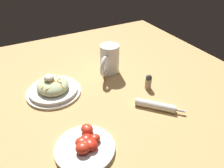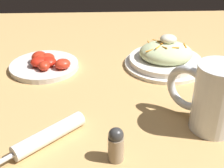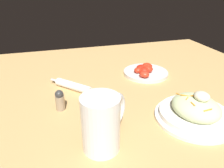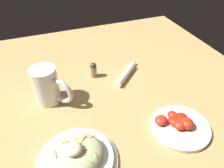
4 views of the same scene
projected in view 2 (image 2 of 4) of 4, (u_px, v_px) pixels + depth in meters
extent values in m
plane|color=tan|center=(133.00, 97.00, 0.75)|extent=(1.43, 1.43, 0.00)
cylinder|color=white|center=(165.00, 64.00, 0.90)|extent=(0.23, 0.23, 0.01)
cylinder|color=white|center=(165.00, 60.00, 0.89)|extent=(0.21, 0.21, 0.02)
ellipsoid|color=beige|center=(166.00, 53.00, 0.88)|extent=(0.15, 0.13, 0.06)
cylinder|color=orange|center=(165.00, 47.00, 0.84)|extent=(0.01, 0.02, 0.00)
cylinder|color=orange|center=(161.00, 41.00, 0.88)|extent=(0.02, 0.01, 0.01)
cylinder|color=orange|center=(162.00, 43.00, 0.87)|extent=(0.01, 0.02, 0.00)
cylinder|color=orange|center=(176.00, 48.00, 0.84)|extent=(0.02, 0.00, 0.00)
cylinder|color=orange|center=(150.00, 51.00, 0.85)|extent=(0.02, 0.01, 0.01)
cylinder|color=orange|center=(185.00, 46.00, 0.87)|extent=(0.00, 0.02, 0.01)
cylinder|color=orange|center=(158.00, 47.00, 0.85)|extent=(0.02, 0.02, 0.00)
cylinder|color=orange|center=(155.00, 40.00, 0.91)|extent=(0.01, 0.02, 0.00)
cylinder|color=orange|center=(161.00, 43.00, 0.86)|extent=(0.01, 0.02, 0.01)
cylinder|color=orange|center=(149.00, 42.00, 0.90)|extent=(0.00, 0.02, 0.00)
ellipsoid|color=#EFEACC|center=(168.00, 39.00, 0.87)|extent=(0.05, 0.04, 0.03)
cylinder|color=white|center=(217.00, 98.00, 0.61)|extent=(0.09, 0.09, 0.14)
cylinder|color=orange|center=(215.00, 106.00, 0.62)|extent=(0.08, 0.08, 0.10)
cylinder|color=white|center=(220.00, 81.00, 0.59)|extent=(0.08, 0.08, 0.01)
torus|color=white|center=(188.00, 88.00, 0.65)|extent=(0.08, 0.09, 0.10)
cylinder|color=white|center=(50.00, 135.00, 0.60)|extent=(0.14, 0.13, 0.03)
cylinder|color=silver|center=(4.00, 160.00, 0.54)|extent=(0.03, 0.03, 0.01)
cylinder|color=silver|center=(44.00, 66.00, 0.88)|extent=(0.19, 0.19, 0.01)
ellipsoid|color=red|center=(47.00, 59.00, 0.88)|extent=(0.06, 0.06, 0.03)
ellipsoid|color=red|center=(48.00, 61.00, 0.86)|extent=(0.06, 0.06, 0.03)
ellipsoid|color=red|center=(39.00, 57.00, 0.88)|extent=(0.05, 0.06, 0.03)
ellipsoid|color=red|center=(40.00, 62.00, 0.86)|extent=(0.06, 0.06, 0.03)
ellipsoid|color=red|center=(44.00, 60.00, 0.87)|extent=(0.04, 0.05, 0.03)
ellipsoid|color=red|center=(41.00, 59.00, 0.87)|extent=(0.05, 0.05, 0.03)
ellipsoid|color=red|center=(44.00, 66.00, 0.84)|extent=(0.04, 0.04, 0.02)
ellipsoid|color=red|center=(63.00, 64.00, 0.85)|extent=(0.05, 0.05, 0.03)
cylinder|color=gray|center=(116.00, 149.00, 0.55)|extent=(0.03, 0.03, 0.05)
sphere|color=#333333|center=(116.00, 135.00, 0.54)|extent=(0.03, 0.03, 0.03)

